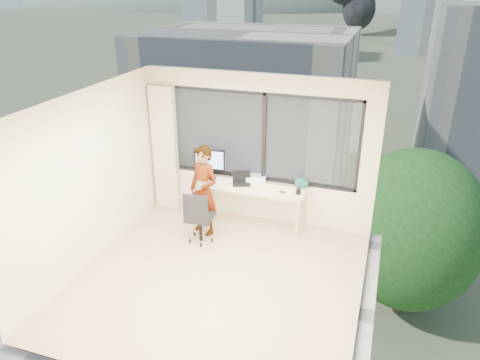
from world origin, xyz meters
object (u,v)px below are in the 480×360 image
at_px(monitor, 210,164).
at_px(handbag, 302,183).
at_px(person, 204,191).
at_px(game_console, 256,179).
at_px(chair, 200,215).
at_px(laptop, 242,179).
at_px(desk, 252,206).

distance_m(monitor, handbag, 1.62).
bearing_deg(person, game_console, 67.05).
bearing_deg(chair, laptop, 55.62).
bearing_deg(desk, chair, -130.86).
bearing_deg(game_console, handbag, -14.48).
distance_m(chair, handbag, 1.78).
distance_m(desk, laptop, 0.51).
xyz_separation_m(person, game_console, (0.69, 0.70, 0.02)).
distance_m(game_console, handbag, 0.81).
height_order(monitor, laptop, monitor).
relative_size(monitor, game_console, 1.66).
bearing_deg(laptop, desk, -23.84).
distance_m(chair, game_console, 1.23).
bearing_deg(person, desk, 54.92).
distance_m(person, laptop, 0.70).
height_order(chair, person, person).
xyz_separation_m(game_console, handbag, (0.81, -0.04, 0.05)).
distance_m(desk, handbag, 0.95).
relative_size(person, monitor, 2.78).
bearing_deg(chair, handbag, 29.58).
height_order(chair, laptop, laptop).
xyz_separation_m(laptop, handbag, (1.00, 0.19, -0.01)).
relative_size(desk, chair, 1.92).
height_order(monitor, handbag, monitor).
bearing_deg(game_console, laptop, -142.34).
height_order(desk, chair, chair).
xyz_separation_m(chair, handbag, (1.45, 0.96, 0.37)).
height_order(person, monitor, person).
bearing_deg(person, monitor, 122.16).
bearing_deg(handbag, laptop, -176.97).
distance_m(desk, person, 0.93).
xyz_separation_m(desk, laptop, (-0.20, 0.02, 0.47)).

